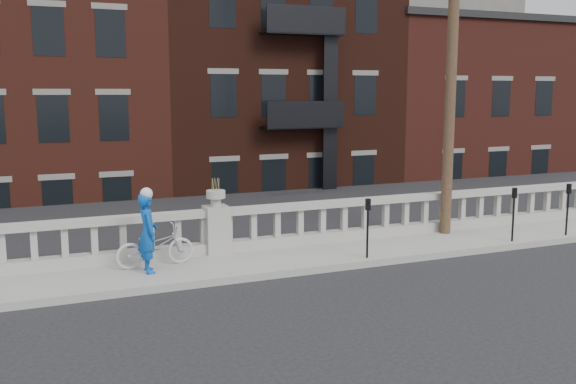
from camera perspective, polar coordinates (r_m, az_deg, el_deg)
name	(u,v)px	position (r m, az deg, el deg)	size (l,w,h in m)	color
ground	(280,312)	(11.63, -0.69, -10.58)	(120.00, 120.00, 0.00)	black
sidewalk	(229,266)	(14.30, -5.25, -6.53)	(32.00, 2.20, 0.15)	gray
balustrade	(216,232)	(15.05, -6.38, -3.54)	(28.00, 0.34, 1.03)	gray
planter_pedestal	(216,224)	(15.01, -6.39, -2.84)	(0.55, 0.55, 1.76)	gray
lower_level	(118,116)	(33.55, -14.87, 6.56)	(80.00, 44.00, 20.80)	#605E59
utility_pole	(453,37)	(17.24, 14.42, 13.19)	(1.60, 0.28, 10.00)	#422D1E
parking_meter_b	(368,221)	(14.50, 7.10, -2.60)	(0.10, 0.09, 1.36)	black
parking_meter_c	(514,208)	(16.94, 19.43, -1.37)	(0.10, 0.09, 1.36)	black
parking_meter_d	(568,203)	(18.18, 23.62, -0.93)	(0.10, 0.09, 1.36)	black
bicycle	(155,246)	(14.11, -11.74, -4.73)	(0.59, 1.69, 0.89)	silver
cyclist	(148,233)	(13.60, -12.36, -3.56)	(0.61, 0.40, 1.67)	#0B4DAD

